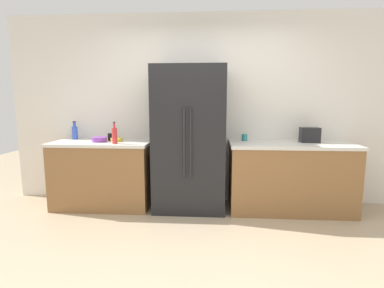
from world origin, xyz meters
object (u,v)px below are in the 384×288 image
cup_b (110,137)px  refrigerator (190,139)px  bottle_b (115,135)px  bottle_a (75,132)px  cup_a (245,137)px  toaster (310,135)px  bowl_a (117,140)px  bowl_b (99,139)px

cup_b → refrigerator: bearing=-5.9°
bottle_b → cup_b: 0.35m
bottle_a → bottle_b: 0.81m
cup_a → toaster: bearing=-6.7°
toaster → bowl_a: (-2.59, -0.09, -0.08)m
refrigerator → bowl_a: size_ratio=11.93×
bottle_a → toaster: bearing=-1.5°
bottle_b → cup_a: bearing=13.4°
refrigerator → toaster: refrigerator is taller
bottle_b → bottle_a: bearing=151.4°
bottle_b → bowl_a: size_ratio=1.79×
bottle_b → bowl_a: bearing=102.6°
refrigerator → toaster: (1.59, 0.11, 0.06)m
bottle_b → cup_b: (-0.16, 0.31, -0.06)m
bottle_b → bowl_b: 0.32m
cup_a → bowl_b: 1.97m
bowl_a → bowl_b: bowl_b is taller
refrigerator → cup_b: refrigerator is taller
refrigerator → cup_a: bearing=15.9°
bowl_b → cup_b: bearing=55.7°
cup_b → toaster: bearing=-0.0°
refrigerator → bowl_b: refrigerator is taller
bowl_a → bowl_b: size_ratio=0.81×
toaster → cup_b: toaster is taller
toaster → bottle_a: 3.25m
bottle_a → bowl_a: (0.66, -0.17, -0.08)m
toaster → bowl_b: 2.81m
bottle_b → cup_b: bottle_b is taller
toaster → cup_a: size_ratio=2.69×
cup_a → bowl_b: (-1.96, -0.24, -0.01)m
bottle_a → bowl_b: bottle_a is taller
bottle_a → bowl_b: 0.51m
cup_b → bottle_b: bearing=-61.9°
bottle_a → bowl_a: bearing=-14.3°
bowl_a → bowl_b: 0.22m
refrigerator → cup_a: 0.77m
toaster → bowl_b: toaster is taller
bottle_a → bowl_b: (0.45, -0.23, -0.07)m
refrigerator → bowl_b: (-1.21, -0.03, -0.01)m
cup_b → bowl_b: 0.18m
cup_a → bowl_a: size_ratio=0.58×
bottle_b → refrigerator: bearing=11.5°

